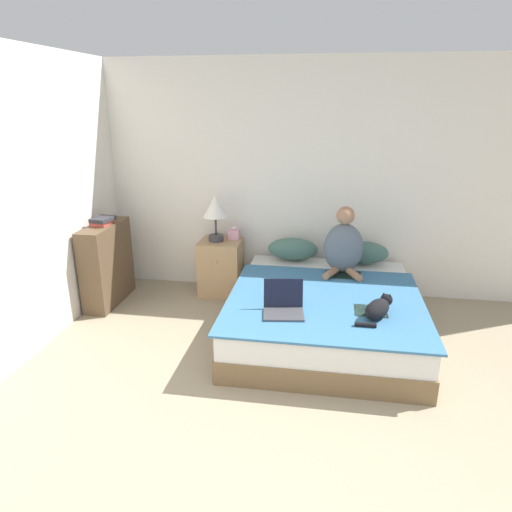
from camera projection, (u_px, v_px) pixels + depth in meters
name	position (u px, v px, depth m)	size (l,w,h in m)	color
wall_back	(330.00, 181.00, 4.95)	(5.96, 0.05, 2.55)	silver
wall_side	(14.00, 210.00, 3.67)	(0.05, 4.50, 2.55)	silver
bed	(324.00, 313.00, 4.29)	(1.72, 1.99, 0.43)	brown
pillow_near	(293.00, 249.00, 5.02)	(0.55, 0.27, 0.25)	#42665B
pillow_far	(362.00, 252.00, 4.91)	(0.55, 0.27, 0.25)	#42665B
person_sitting	(344.00, 246.00, 4.61)	(0.40, 0.39, 0.69)	slate
cat_tabby	(378.00, 308.00, 3.70)	(0.33, 0.39, 0.16)	black
laptop_open	(283.00, 306.00, 3.78)	(0.37, 0.34, 0.26)	#424247
nightstand	(221.00, 267.00, 5.17)	(0.46, 0.43, 0.62)	tan
table_lamp	(215.00, 210.00, 4.96)	(0.27, 0.27, 0.51)	#38383D
tissue_box	(234.00, 234.00, 5.14)	(0.12, 0.12, 0.14)	#E09EB2
bookshelf	(107.00, 264.00, 4.90)	(0.25, 0.77, 0.88)	brown
book_stack_top	(102.00, 221.00, 4.75)	(0.21, 0.26, 0.08)	#B24238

